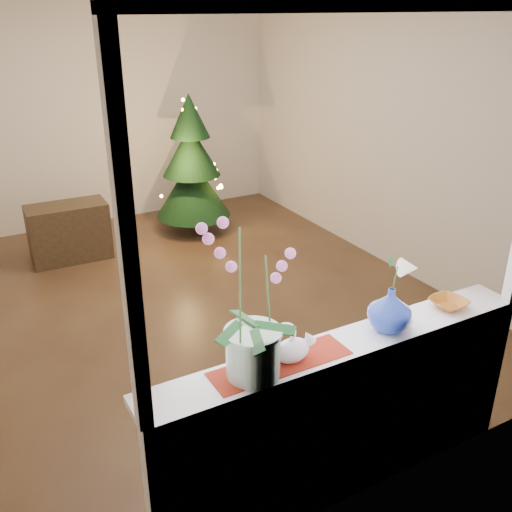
{
  "coord_description": "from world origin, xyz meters",
  "views": [
    {
      "loc": [
        -1.57,
        -4.27,
        2.47
      ],
      "look_at": [
        0.03,
        -1.4,
        1.01
      ],
      "focal_mm": 40.0,
      "sensor_mm": 36.0,
      "label": 1
    }
  ],
  "objects": [
    {
      "name": "window_apron",
      "position": [
        0.0,
        -2.46,
        0.44
      ],
      "size": [
        2.2,
        0.08,
        0.88
      ],
      "primitive_type": "cube",
      "color": "white",
      "rests_on": "ground"
    },
    {
      "name": "xmas_tree",
      "position": [
        0.88,
        1.65,
        0.79
      ],
      "size": [
        0.92,
        0.92,
        1.58
      ],
      "primitive_type": null,
      "rotation": [
        0.0,
        0.0,
        0.06
      ],
      "color": "black",
      "rests_on": "ground"
    },
    {
      "name": "runner",
      "position": [
        -0.38,
        -2.37,
        0.92
      ],
      "size": [
        0.7,
        0.2,
        0.01
      ],
      "primitive_type": "cube",
      "color": "maroon",
      "rests_on": "windowsill"
    },
    {
      "name": "orchid_pot",
      "position": [
        -0.54,
        -2.38,
        1.31
      ],
      "size": [
        0.31,
        0.31,
        0.78
      ],
      "primitive_type": null,
      "rotation": [
        0.0,
        0.0,
        -0.15
      ],
      "color": "white",
      "rests_on": "windowsill"
    },
    {
      "name": "wall_front",
      "position": [
        0.0,
        -2.5,
        1.35
      ],
      "size": [
        4.5,
        0.1,
        2.7
      ],
      "primitive_type": "cube",
      "color": "beige",
      "rests_on": "ground"
    },
    {
      "name": "wall_right",
      "position": [
        2.25,
        0.0,
        1.35
      ],
      "size": [
        0.1,
        5.0,
        2.7
      ],
      "primitive_type": "cube",
      "color": "beige",
      "rests_on": "ground"
    },
    {
      "name": "paperweight",
      "position": [
        0.37,
        -2.4,
        0.95
      ],
      "size": [
        0.09,
        0.09,
        0.06
      ],
      "primitive_type": "sphere",
      "rotation": [
        0.0,
        0.0,
        0.4
      ],
      "color": "silver",
      "rests_on": "windowsill"
    },
    {
      "name": "swan",
      "position": [
        -0.32,
        -2.37,
        1.02
      ],
      "size": [
        0.27,
        0.18,
        0.21
      ],
      "primitive_type": null,
      "rotation": [
        0.0,
        0.0,
        -0.29
      ],
      "color": "silver",
      "rests_on": "windowsill"
    },
    {
      "name": "side_table",
      "position": [
        -0.59,
        1.49,
        0.3
      ],
      "size": [
        0.81,
        0.42,
        0.6
      ],
      "primitive_type": "cube",
      "rotation": [
        0.0,
        0.0,
        -0.03
      ],
      "color": "black",
      "rests_on": "ground"
    },
    {
      "name": "blue_vase",
      "position": [
        0.27,
        -2.38,
        1.06
      ],
      "size": [
        0.29,
        0.29,
        0.27
      ],
      "primitive_type": "imported",
      "rotation": [
        0.0,
        0.0,
        -0.14
      ],
      "color": "navy",
      "rests_on": "windowsill"
    },
    {
      "name": "lily",
      "position": [
        0.27,
        -2.38,
        1.29
      ],
      "size": [
        0.15,
        0.09,
        0.2
      ],
      "primitive_type": null,
      "color": "white",
      "rests_on": "blue_vase"
    },
    {
      "name": "windowsill",
      "position": [
        0.0,
        -2.37,
        0.9
      ],
      "size": [
        2.2,
        0.26,
        0.04
      ],
      "primitive_type": "cube",
      "color": "white",
      "rests_on": "window_apron"
    },
    {
      "name": "amber_dish",
      "position": [
        0.72,
        -2.36,
        0.94
      ],
      "size": [
        0.18,
        0.18,
        0.04
      ],
      "primitive_type": "imported",
      "rotation": [
        0.0,
        0.0,
        0.1
      ],
      "color": "#995316",
      "rests_on": "windowsill"
    },
    {
      "name": "window_frame",
      "position": [
        0.0,
        -2.47,
        1.7
      ],
      "size": [
        2.22,
        0.06,
        1.6
      ],
      "primitive_type": null,
      "color": "white",
      "rests_on": "windowsill"
    },
    {
      "name": "wall_back",
      "position": [
        0.0,
        2.5,
        1.35
      ],
      "size": [
        4.5,
        0.1,
        2.7
      ],
      "primitive_type": "cube",
      "color": "beige",
      "rests_on": "ground"
    },
    {
      "name": "ground",
      "position": [
        0.0,
        0.0,
        0.0
      ],
      "size": [
        5.0,
        5.0,
        0.0
      ],
      "primitive_type": "plane",
      "color": "#331F15",
      "rests_on": "ground"
    }
  ]
}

